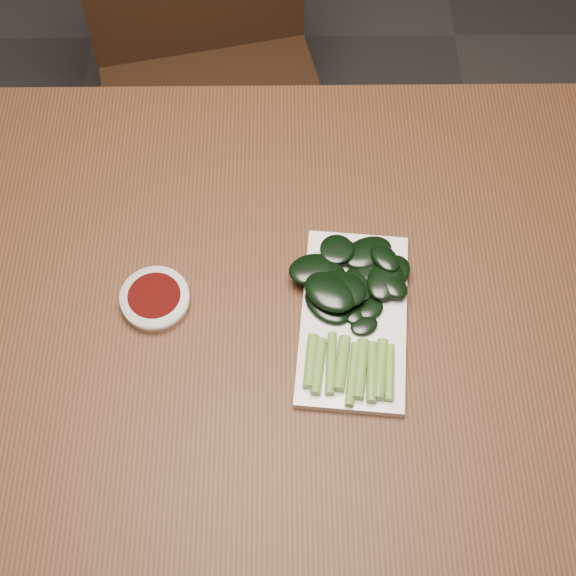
% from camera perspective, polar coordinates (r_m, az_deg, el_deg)
% --- Properties ---
extents(ground, '(6.00, 6.00, 0.00)m').
position_cam_1_polar(ground, '(1.82, -1.01, -12.17)').
color(ground, '#2C2A2A').
rests_on(ground, ground).
extents(table, '(1.40, 0.80, 0.75)m').
position_cam_1_polar(table, '(1.20, -1.51, -2.13)').
color(table, '#442513').
rests_on(table, ground).
extents(chair_far, '(0.55, 0.55, 0.89)m').
position_cam_1_polar(chair_far, '(1.76, -5.51, 14.70)').
color(chair_far, black).
rests_on(chair_far, ground).
extents(sauce_bowl, '(0.10, 0.10, 0.02)m').
position_cam_1_polar(sauce_bowl, '(1.13, -9.43, -0.80)').
color(sauce_bowl, silver).
rests_on(sauce_bowl, table).
extents(serving_plate, '(0.17, 0.29, 0.01)m').
position_cam_1_polar(serving_plate, '(1.11, 4.68, -2.20)').
color(serving_plate, silver).
rests_on(serving_plate, table).
extents(gai_lan, '(0.18, 0.27, 0.03)m').
position_cam_1_polar(gai_lan, '(1.10, 4.47, -0.75)').
color(gai_lan, '#5B882E').
rests_on(gai_lan, serving_plate).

